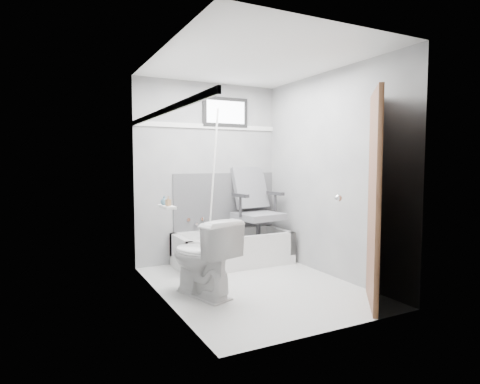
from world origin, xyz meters
TOP-DOWN VIEW (x-y plane):
  - floor at (0.00, 0.00)m, footprint 2.60×2.60m
  - ceiling at (0.00, 0.00)m, footprint 2.60×2.60m
  - wall_back at (0.00, 1.30)m, footprint 2.00×0.02m
  - wall_front at (0.00, -1.30)m, footprint 2.00×0.02m
  - wall_left at (-1.00, 0.00)m, footprint 0.02×2.60m
  - wall_right at (1.00, 0.00)m, footprint 0.02×2.60m
  - bathtub at (0.19, 0.93)m, footprint 1.50×0.70m
  - office_chair at (0.58, 0.94)m, footprint 0.76×0.76m
  - toilet at (-0.62, -0.04)m, footprint 0.66×0.89m
  - door at (0.98, -1.28)m, footprint 0.78×0.78m
  - window at (0.25, 1.29)m, footprint 0.66×0.04m
  - backerboard at (0.25, 1.29)m, footprint 1.50×0.02m
  - trim_back at (0.00, 1.29)m, footprint 2.00×0.02m
  - trim_left at (-0.99, 0.00)m, footprint 0.02×2.60m
  - pole at (-0.04, 1.06)m, footprint 0.02×0.38m
  - shelf at (-0.93, 0.12)m, footprint 0.10×0.32m
  - soap_bottle_a at (-0.94, 0.04)m, footprint 0.05×0.05m
  - soap_bottle_b at (-0.94, 0.18)m, footprint 0.09×0.09m
  - faucet at (-0.20, 1.27)m, footprint 0.26×0.10m

SIDE VIEW (x-z plane):
  - floor at x=0.00m, z-range 0.00..0.00m
  - bathtub at x=0.19m, z-range 0.00..0.42m
  - toilet at x=-0.62m, z-range 0.00..0.78m
  - faucet at x=-0.20m, z-range 0.47..0.63m
  - office_chair at x=0.58m, z-range 0.12..1.28m
  - backerboard at x=0.25m, z-range 0.41..1.19m
  - shelf at x=-0.93m, z-range 0.89..0.91m
  - soap_bottle_b at x=-0.94m, z-range 0.91..1.01m
  - soap_bottle_a at x=-0.94m, z-range 0.92..1.01m
  - door at x=0.98m, z-range 0.00..2.00m
  - pole at x=-0.04m, z-range 0.09..2.01m
  - wall_back at x=0.00m, z-range 0.00..2.40m
  - wall_front at x=0.00m, z-range 0.00..2.40m
  - wall_left at x=-1.00m, z-range 0.00..2.40m
  - wall_right at x=1.00m, z-range 0.00..2.40m
  - trim_back at x=0.00m, z-range 1.79..1.85m
  - trim_left at x=-0.99m, z-range 1.79..1.85m
  - window at x=0.25m, z-range 1.82..2.22m
  - ceiling at x=0.00m, z-range 2.40..2.40m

